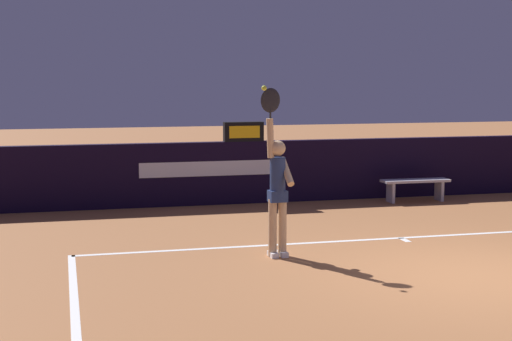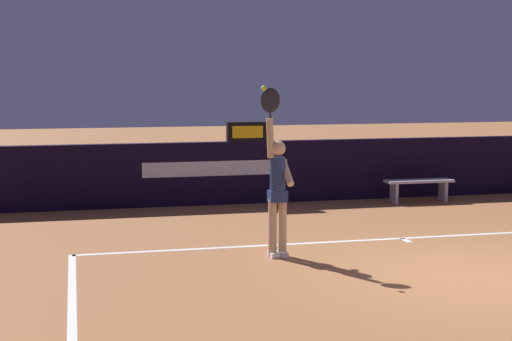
# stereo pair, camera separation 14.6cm
# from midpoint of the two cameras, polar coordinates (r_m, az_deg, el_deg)

# --- Properties ---
(ground_plane) EXTENTS (60.00, 60.00, 0.00)m
(ground_plane) POSITION_cam_midpoint_polar(r_m,az_deg,el_deg) (10.32, 15.85, -7.51)
(ground_plane) COLOR #A0633A
(court_lines) EXTENTS (10.21, 5.62, 0.00)m
(court_lines) POSITION_cam_midpoint_polar(r_m,az_deg,el_deg) (10.04, 16.81, -7.94)
(court_lines) COLOR white
(court_lines) RESTS_ON ground
(back_wall) EXTENTS (14.37, 0.21, 1.25)m
(back_wall) POSITION_cam_midpoint_polar(r_m,az_deg,el_deg) (15.88, 4.53, 0.05)
(back_wall) COLOR black
(back_wall) RESTS_ON ground
(speed_display) EXTENTS (0.79, 0.20, 0.39)m
(speed_display) POSITION_cam_midpoint_polar(r_m,az_deg,el_deg) (15.35, -1.21, 2.89)
(speed_display) COLOR black
(speed_display) RESTS_ON back_wall
(tennis_player) EXTENTS (0.43, 0.45, 2.39)m
(tennis_player) POSITION_cam_midpoint_polar(r_m,az_deg,el_deg) (10.81, 1.20, -1.27)
(tennis_player) COLOR tan
(tennis_player) RESTS_ON ground
(tennis_ball) EXTENTS (0.07, 0.07, 0.07)m
(tennis_ball) POSITION_cam_midpoint_polar(r_m,az_deg,el_deg) (10.53, 0.20, 6.11)
(tennis_ball) COLOR #CEDE33
(courtside_bench_near) EXTENTS (1.41, 0.38, 0.45)m
(courtside_bench_near) POSITION_cam_midpoint_polar(r_m,az_deg,el_deg) (15.97, 11.43, -1.04)
(courtside_bench_near) COLOR #B1AFBC
(courtside_bench_near) RESTS_ON ground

